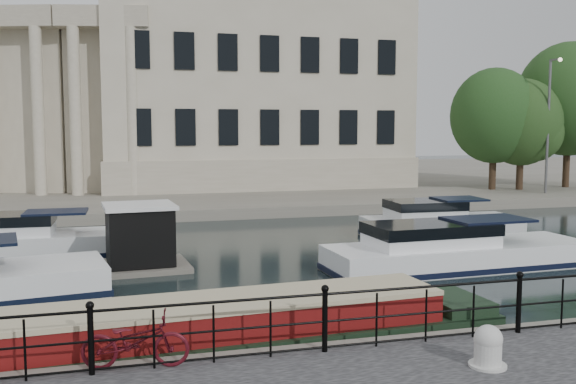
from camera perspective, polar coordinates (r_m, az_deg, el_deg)
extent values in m
plane|color=black|center=(14.08, 0.23, -13.11)|extent=(160.00, 160.00, 0.00)
cube|color=#6B665B|center=(52.12, -11.52, 0.96)|extent=(120.00, 42.00, 0.55)
cylinder|color=black|center=(11.12, -17.11, -12.59)|extent=(0.10, 0.10, 1.10)
sphere|color=black|center=(10.95, -17.21, -9.61)|extent=(0.14, 0.14, 0.14)
cylinder|color=black|center=(11.69, 3.29, -11.43)|extent=(0.10, 0.10, 1.10)
sphere|color=black|center=(11.53, 3.31, -8.58)|extent=(0.14, 0.14, 0.14)
cylinder|color=black|center=(13.48, 19.83, -9.43)|extent=(0.10, 0.10, 1.10)
sphere|color=black|center=(13.34, 19.92, -6.94)|extent=(0.14, 0.14, 0.14)
cylinder|color=black|center=(11.56, 3.31, -9.06)|extent=(24.00, 0.05, 0.05)
cylinder|color=black|center=(11.69, 3.29, -11.43)|extent=(24.00, 0.04, 0.04)
cylinder|color=black|center=(11.84, 3.28, -13.60)|extent=(24.00, 0.04, 0.04)
cube|color=#ADA38C|center=(46.91, -3.74, 9.43)|extent=(20.00, 14.00, 14.00)
cube|color=#9E937F|center=(46.91, -3.69, 2.10)|extent=(20.30, 14.30, 2.00)
cube|color=#ADA38C|center=(41.87, -15.28, 7.63)|extent=(5.73, 4.06, 11.00)
cube|color=#9E937F|center=(40.40, -16.09, 14.67)|extent=(5.62, 2.73, 1.20)
cylinder|color=#ADA38C|center=(39.01, -13.69, 6.93)|extent=(0.70, 0.70, 9.80)
cylinder|color=#ADA38C|center=(39.74, -18.38, 6.78)|extent=(0.70, 0.70, 9.80)
cube|color=#ADA38C|center=(43.53, -21.88, 7.34)|extent=(5.90, 4.56, 11.00)
cube|color=#9E937F|center=(42.20, -23.35, 14.03)|extent=(5.62, 3.30, 1.20)
cylinder|color=#ADA38C|center=(40.49, -21.33, 6.66)|extent=(0.70, 0.70, 9.80)
cylinder|color=#59595B|center=(42.03, 22.11, 5.35)|extent=(0.16, 0.16, 8.00)
sphere|color=#FFF2CC|center=(41.55, 23.04, 10.78)|extent=(0.24, 0.24, 0.24)
imported|color=#470C14|center=(11.24, -13.40, -12.74)|extent=(1.85, 0.88, 0.93)
cylinder|color=beige|center=(11.59, 17.35, -13.47)|extent=(0.45, 0.45, 0.48)
sphere|color=beige|center=(11.51, 17.38, -12.36)|extent=(0.48, 0.48, 0.48)
cylinder|color=beige|center=(11.66, 17.31, -14.47)|extent=(0.63, 0.63, 0.05)
cube|color=black|center=(12.91, -12.01, -14.55)|extent=(14.76, 2.87, 0.88)
cube|color=#630E0E|center=(12.70, -12.07, -11.80)|extent=(11.81, 2.40, 0.68)
cube|color=tan|center=(12.58, -12.11, -10.06)|extent=(11.82, 2.45, 0.10)
cube|color=#6B665B|center=(21.36, -12.98, -6.55)|extent=(3.17, 2.70, 0.25)
cube|color=black|center=(21.16, -13.05, -3.77)|extent=(2.13, 2.13, 1.80)
cube|color=white|center=(21.03, -13.10, -1.22)|extent=(2.35, 2.35, 0.12)
cube|color=white|center=(21.67, 14.92, -6.02)|extent=(8.87, 2.88, 1.20)
cube|color=black|center=(21.68, 14.91, -6.22)|extent=(8.96, 2.91, 0.18)
cube|color=white|center=(20.96, 12.55, -3.99)|extent=(4.03, 2.23, 0.90)
cube|color=black|center=(22.02, 17.31, -2.33)|extent=(2.70, 1.87, 0.08)
cube|color=white|center=(24.59, -21.78, -4.84)|extent=(7.14, 2.54, 1.20)
cube|color=black|center=(24.60, -21.78, -5.02)|extent=(7.21, 2.56, 0.18)
cube|color=white|center=(24.59, -23.82, -2.91)|extent=(3.24, 2.01, 0.90)
cube|color=black|center=(24.28, -19.92, -1.68)|extent=(2.17, 1.70, 0.08)
cube|color=silver|center=(27.75, 13.47, -3.41)|extent=(6.57, 2.71, 1.20)
cube|color=black|center=(27.76, 13.46, -3.57)|extent=(6.64, 2.74, 0.18)
cube|color=silver|center=(27.29, 12.05, -1.73)|extent=(2.99, 2.13, 0.90)
cube|color=black|center=(27.93, 14.96, -0.59)|extent=(2.01, 1.79, 0.08)
cylinder|color=black|center=(43.40, 17.72, 1.90)|extent=(0.44, 0.44, 2.55)
ellipsoid|color=#1A3F14|center=(43.32, 17.86, 6.48)|extent=(5.54, 5.54, 6.12)
sphere|color=#1A3F14|center=(43.32, 18.79, 5.48)|extent=(4.08, 4.08, 4.08)
cylinder|color=black|center=(43.88, 19.90, 1.72)|extent=(0.44, 0.44, 2.33)
ellipsoid|color=#1F3F14|center=(43.79, 20.05, 5.85)|extent=(5.05, 5.05, 5.58)
sphere|color=#1F3F14|center=(43.82, 20.96, 4.94)|extent=(3.72, 3.72, 3.72)
cylinder|color=black|center=(46.83, 23.50, 2.33)|extent=(0.44, 0.44, 3.16)
ellipsoid|color=#1C3F14|center=(46.81, 23.71, 7.57)|extent=(6.85, 6.85, 7.57)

